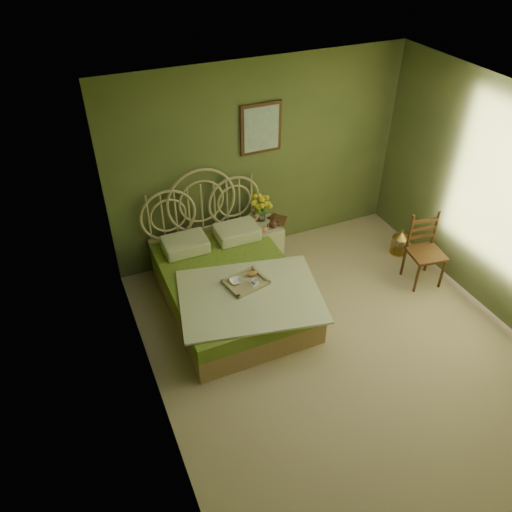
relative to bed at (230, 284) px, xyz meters
name	(u,v)px	position (x,y,z in m)	size (l,w,h in m)	color
floor	(341,350)	(0.84, -1.21, -0.30)	(4.50, 4.50, 0.00)	tan
ceiling	(374,128)	(0.84, -1.21, 2.30)	(4.50, 4.50, 0.00)	silver
wall_back	(260,161)	(0.84, 1.04, 1.00)	(4.00, 4.00, 0.00)	#5D6736
wall_left	(149,315)	(-1.16, -1.21, 1.00)	(4.50, 4.50, 0.00)	#5D6736
wall_right	(512,213)	(2.84, -1.21, 1.00)	(4.50, 4.50, 0.00)	#5D6736
wall_art	(261,128)	(0.84, 1.01, 1.45)	(0.54, 0.04, 0.64)	#3A2310
bed	(230,284)	(0.00, 0.00, 0.00)	(1.76, 2.23, 1.38)	tan
nightstand	(262,235)	(0.75, 0.76, 0.04)	(0.47, 0.47, 0.94)	beige
chair	(423,245)	(2.42, -0.50, 0.21)	(0.47, 0.47, 0.93)	#3A2310
birdcage	(400,243)	(2.54, 0.05, -0.13)	(0.23, 0.23, 0.35)	#BC853C
book_lower	(273,221)	(0.92, 0.76, 0.22)	(0.16, 0.21, 0.02)	#381E0F
book_upper	(273,220)	(0.92, 0.76, 0.24)	(0.17, 0.23, 0.02)	#472819
cereal_bowl	(236,281)	(-0.02, -0.25, 0.25)	(0.14, 0.14, 0.03)	white
coffee_cup	(254,282)	(0.16, -0.36, 0.26)	(0.07, 0.07, 0.07)	white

